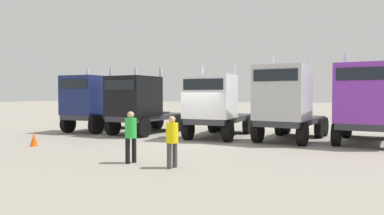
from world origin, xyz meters
TOP-DOWN VIEW (x-y plane):
  - ground at (0.00, 0.00)m, footprint 200.00×200.00m
  - semi_truck_navy at (-8.05, 3.08)m, footprint 2.76×6.28m
  - semi_truck_black at (-4.44, 2.73)m, footprint 3.21×6.14m
  - semi_truck_white at (0.35, 2.65)m, footprint 2.58×6.45m
  - semi_truck_silver at (4.14, 2.57)m, footprint 3.46×6.28m
  - semi_truck_purple at (7.73, 2.86)m, footprint 3.29×6.38m
  - visitor_in_hivis at (1.59, -5.55)m, footprint 0.49×0.49m
  - visitor_with_camera at (-0.10, -5.32)m, footprint 0.51×0.51m
  - traffic_cone_near at (-6.48, -3.42)m, footprint 0.36×0.36m

SIDE VIEW (x-z plane):
  - ground at x=0.00m, z-range 0.00..0.00m
  - traffic_cone_near at x=-6.48m, z-range 0.00..0.62m
  - visitor_in_hivis at x=1.59m, z-range 0.13..1.82m
  - visitor_with_camera at x=-0.10m, z-range 0.15..1.95m
  - semi_truck_white at x=0.35m, z-range -0.24..3.78m
  - semi_truck_black at x=-4.44m, z-range -0.18..3.86m
  - semi_truck_navy at x=-8.05m, z-range -0.23..3.92m
  - semi_truck_purple at x=7.73m, z-range -0.24..4.17m
  - semi_truck_silver at x=4.14m, z-range -0.24..4.18m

